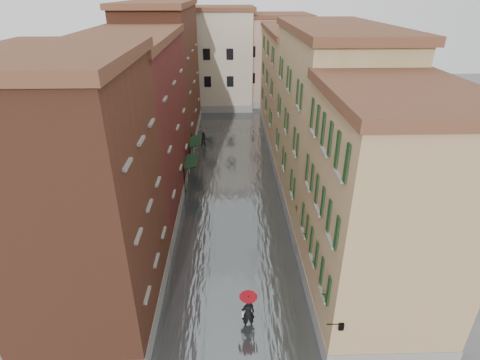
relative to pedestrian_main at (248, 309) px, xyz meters
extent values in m
plane|color=#505053|center=(-0.63, 3.28, -1.23)|extent=(120.00, 120.00, 0.00)
cube|color=#4E5457|center=(-0.63, 16.28, -1.13)|extent=(10.00, 60.00, 0.20)
cube|color=brown|center=(-7.63, 1.28, 5.27)|extent=(6.00, 8.00, 13.00)
cube|color=#5A231C|center=(-7.63, 12.28, 5.02)|extent=(6.00, 14.00, 12.50)
cube|color=brown|center=(-7.63, 27.28, 5.77)|extent=(6.00, 16.00, 14.00)
cube|color=tan|center=(6.37, 1.28, 4.52)|extent=(6.00, 8.00, 11.50)
cube|color=tan|center=(6.37, 12.28, 5.27)|extent=(6.00, 14.00, 13.00)
cube|color=tan|center=(6.37, 27.28, 4.52)|extent=(6.00, 16.00, 11.50)
cube|color=#BCB195|center=(-3.63, 41.28, 5.27)|extent=(12.00, 9.00, 13.00)
cube|color=tan|center=(5.37, 43.28, 4.77)|extent=(10.00, 9.00, 12.00)
cube|color=black|center=(-4.08, 15.34, 1.32)|extent=(1.09, 2.98, 0.31)
cylinder|color=black|center=(-4.58, 13.85, 0.17)|extent=(0.06, 0.06, 2.80)
cylinder|color=black|center=(-4.58, 16.83, 0.17)|extent=(0.06, 0.06, 2.80)
cube|color=black|center=(-4.08, 19.96, 1.32)|extent=(1.09, 3.00, 0.31)
cylinder|color=black|center=(-4.58, 18.46, 0.17)|extent=(0.06, 0.06, 2.80)
cylinder|color=black|center=(-4.58, 21.45, 0.17)|extent=(0.06, 0.06, 2.80)
cylinder|color=black|center=(3.42, -2.72, 1.87)|extent=(0.60, 0.05, 0.05)
cube|color=black|center=(3.72, -2.72, 1.77)|extent=(0.22, 0.22, 0.35)
cube|color=beige|center=(3.72, -2.72, 1.77)|extent=(0.14, 0.14, 0.24)
cube|color=brown|center=(3.49, -1.22, 1.92)|extent=(0.22, 0.85, 0.18)
imported|color=#265926|center=(3.49, -1.22, 2.34)|extent=(0.59, 0.51, 0.66)
cube|color=brown|center=(3.49, 1.01, 1.92)|extent=(0.22, 0.85, 0.18)
imported|color=#265926|center=(3.49, 1.01, 2.34)|extent=(0.59, 0.51, 0.66)
cube|color=brown|center=(3.49, 3.44, 1.92)|extent=(0.22, 0.85, 0.18)
imported|color=#265926|center=(3.49, 3.44, 2.34)|extent=(0.59, 0.51, 0.66)
cube|color=brown|center=(3.49, 6.27, 1.92)|extent=(0.22, 0.85, 0.18)
imported|color=#265926|center=(3.49, 6.27, 2.34)|extent=(0.59, 0.51, 0.66)
cube|color=brown|center=(3.49, 8.54, 1.92)|extent=(0.22, 0.85, 0.18)
imported|color=#265926|center=(3.49, 8.54, 2.34)|extent=(0.59, 0.51, 0.66)
imported|color=black|center=(0.00, 0.00, -0.28)|extent=(0.76, 0.57, 1.89)
cube|color=beige|center=(-0.28, 0.05, -0.28)|extent=(0.08, 0.30, 0.38)
cylinder|color=black|center=(0.00, 0.00, 0.12)|extent=(0.02, 0.02, 1.00)
cone|color=#A50B15|center=(0.00, 0.00, 0.69)|extent=(0.93, 0.93, 0.28)
imported|color=black|center=(-3.57, 24.43, -0.32)|extent=(1.02, 0.88, 1.81)
camera|label=1|loc=(-0.81, -13.70, 14.28)|focal=28.00mm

